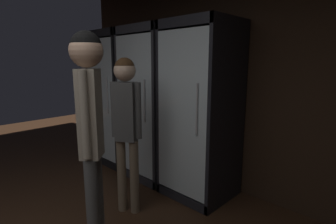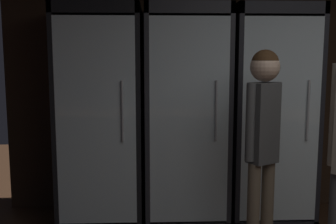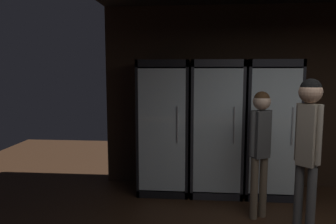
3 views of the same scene
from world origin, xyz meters
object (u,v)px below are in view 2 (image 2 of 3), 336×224
at_px(cooler_far_left, 102,118).
at_px(cooler_center, 268,117).
at_px(cooler_left, 185,118).
at_px(shopper_near, 263,129).

xyz_separation_m(cooler_far_left, cooler_center, (1.53, -0.00, -0.00)).
bearing_deg(cooler_left, cooler_far_left, 179.95).
bearing_deg(cooler_left, shopper_near, -60.83).
distance_m(cooler_far_left, cooler_center, 1.53).
height_order(cooler_left, cooler_center, same).
xyz_separation_m(cooler_far_left, cooler_left, (0.77, -0.00, -0.01)).
bearing_deg(cooler_center, cooler_left, 179.91).
relative_size(cooler_left, cooler_center, 1.00).
bearing_deg(cooler_center, cooler_far_left, 179.93).
distance_m(cooler_far_left, shopper_near, 1.52).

